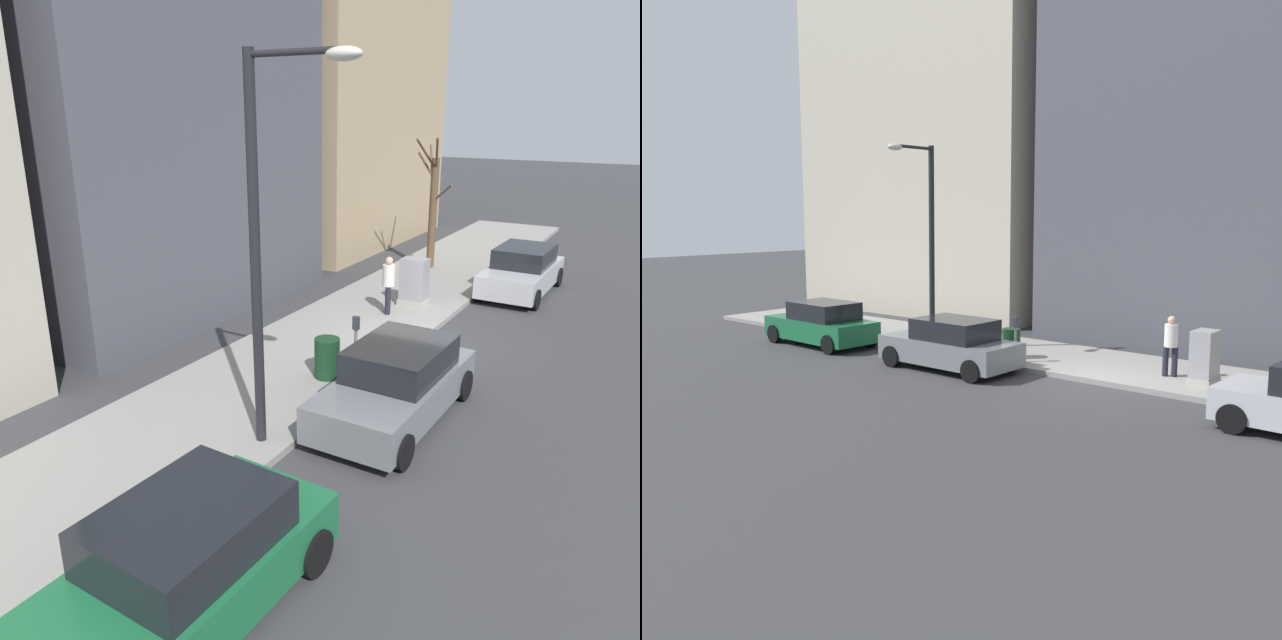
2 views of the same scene
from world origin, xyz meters
TOP-DOWN VIEW (x-y plane):
  - ground_plane at (0.00, 0.00)m, footprint 120.00×120.00m
  - sidewalk at (2.00, 0.00)m, footprint 4.00×36.00m
  - parked_car_silver at (-1.03, -5.99)m, footprint 1.99×4.23m
  - parked_car_grey at (-1.07, 4.09)m, footprint 1.96×4.22m
  - parked_car_green at (-1.03, 10.06)m, footprint 2.04×4.26m
  - parking_meter at (0.45, 2.88)m, footprint 0.14×0.10m
  - utility_box at (1.30, -2.51)m, footprint 0.83×0.61m
  - streetlamp at (0.28, 6.33)m, footprint 1.97×0.32m
  - bare_tree at (2.61, -7.21)m, footprint 1.51×2.59m
  - trash_bin at (0.90, 3.36)m, footprint 0.56×0.56m
  - pedestrian_near_meter at (1.65, -1.43)m, footprint 0.36×0.38m
  - office_block_center at (10.49, 0.76)m, footprint 9.98×9.98m

SIDE VIEW (x-z plane):
  - ground_plane at x=0.00m, z-range 0.00..0.00m
  - sidewalk at x=2.00m, z-range 0.00..0.15m
  - trash_bin at x=0.90m, z-range 0.15..1.05m
  - parked_car_silver at x=-1.03m, z-range -0.02..1.50m
  - parked_car_grey at x=-1.07m, z-range -0.02..1.50m
  - parked_car_green at x=-1.03m, z-range -0.02..1.50m
  - utility_box at x=1.30m, z-range 0.13..1.56m
  - parking_meter at x=0.45m, z-range 0.30..1.65m
  - pedestrian_near_meter at x=1.65m, z-range 0.26..1.92m
  - bare_tree at x=2.61m, z-range 0.00..4.71m
  - streetlamp at x=0.28m, z-range 0.77..7.27m
  - office_block_center at x=10.49m, z-range 0.00..17.03m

